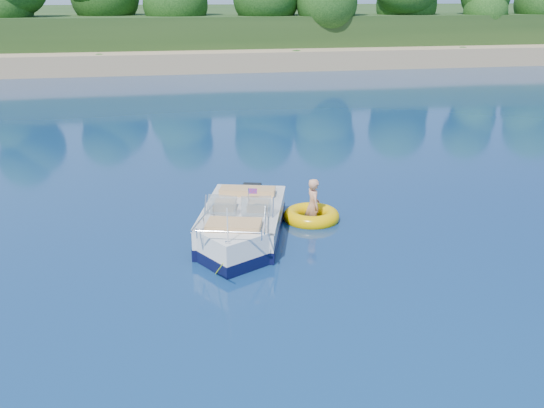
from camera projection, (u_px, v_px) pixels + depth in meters
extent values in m
plane|color=#0A1D49|center=(260.00, 262.00, 13.83)|extent=(160.00, 160.00, 0.00)
cube|color=tan|center=(176.00, 62.00, 48.84)|extent=(170.00, 8.00, 2.00)
cube|color=#193314|center=(165.00, 35.00, 73.67)|extent=(170.00, 56.00, 6.00)
cylinder|color=black|center=(172.00, 24.00, 51.62)|extent=(0.44, 0.44, 3.60)
cylinder|color=black|center=(402.00, 29.00, 53.64)|extent=(0.44, 0.44, 2.60)
cube|color=white|center=(243.00, 224.00, 15.28)|extent=(2.77, 3.89, 0.97)
cube|color=white|center=(233.00, 250.00, 13.72)|extent=(1.78, 1.78, 0.97)
cube|color=black|center=(243.00, 229.00, 15.33)|extent=(2.81, 3.93, 0.28)
cube|color=black|center=(233.00, 256.00, 13.76)|extent=(1.81, 1.81, 0.28)
cube|color=tan|center=(244.00, 210.00, 15.45)|extent=(2.12, 2.77, 0.09)
cube|color=white|center=(243.00, 207.00, 15.13)|extent=(2.81, 3.90, 0.06)
cube|color=black|center=(252.00, 198.00, 17.07)|extent=(0.58, 0.46, 0.83)
cube|color=#8C9EA5|center=(222.00, 205.00, 14.47)|extent=(0.76, 0.52, 0.45)
cube|color=#8C9EA5|center=(256.00, 206.00, 14.40)|extent=(0.75, 0.35, 0.45)
cube|color=tan|center=(225.00, 209.00, 14.94)|extent=(0.63, 0.63, 0.37)
cube|color=tan|center=(258.00, 210.00, 14.87)|extent=(0.63, 0.63, 0.37)
cube|color=tan|center=(248.00, 194.00, 15.99)|extent=(1.53, 0.90, 0.35)
cube|color=tan|center=(234.00, 228.00, 13.73)|extent=(1.37, 1.01, 0.32)
cylinder|color=white|center=(227.00, 226.00, 12.77)|extent=(0.03, 0.03, 0.79)
cube|color=red|center=(253.00, 191.00, 14.28)|extent=(0.20, 0.07, 0.13)
cube|color=silver|center=(228.00, 242.00, 12.84)|extent=(0.10, 0.08, 0.05)
cylinder|color=#F2FC1B|center=(219.00, 269.00, 12.71)|extent=(0.08, 1.00, 0.71)
torus|color=#EBB100|center=(311.00, 216.00, 16.34)|extent=(1.91, 1.91, 0.40)
torus|color=red|center=(311.00, 216.00, 16.33)|extent=(1.57, 1.57, 0.13)
imported|color=tan|center=(312.00, 220.00, 16.37)|extent=(0.45, 0.87, 1.65)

